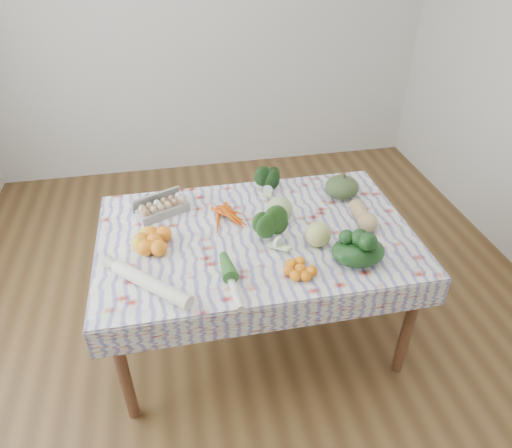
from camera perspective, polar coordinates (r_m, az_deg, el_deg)
name	(u,v)px	position (r m, az deg, el deg)	size (l,w,h in m)	color
ground	(256,330)	(2.95, 0.00, -13.07)	(4.50, 4.50, 0.00)	#55391D
wall_back	(204,17)	(4.26, -6.49, 24.37)	(4.00, 0.04, 2.80)	silver
dining_table	(256,245)	(2.48, 0.00, -2.66)	(1.60, 1.00, 0.75)	brown
tablecloth	(256,234)	(2.43, 0.00, -1.23)	(1.66, 1.06, 0.01)	silver
egg_carton	(163,209)	(2.60, -11.55, 1.89)	(0.29, 0.11, 0.08)	#969792
carrot_bunch	(227,217)	(2.52, -3.60, 0.83)	(0.22, 0.20, 0.04)	#D74B06
kale_bunch	(268,182)	(2.75, 1.53, 5.32)	(0.15, 0.14, 0.14)	black
kabocha_squash	(342,187)	(2.75, 10.70, 4.58)	(0.20, 0.20, 0.13)	#3C5129
cabbage	(279,210)	(2.48, 2.93, 1.81)	(0.15, 0.15, 0.15)	#9FB975
butternut_squash	(364,215)	(2.54, 13.30, 1.10)	(0.11, 0.23, 0.11)	tan
orange_cluster	(155,240)	(2.36, -12.55, -2.02)	(0.27, 0.27, 0.09)	orange
broccoli	(271,235)	(2.32, 1.91, -1.37)	(0.16, 0.16, 0.12)	#1E4616
mandarin_cluster	(300,268)	(2.17, 5.55, -5.53)	(0.19, 0.19, 0.06)	orange
grapefruit	(318,234)	(2.33, 7.75, -1.29)	(0.13, 0.13, 0.13)	#BEC266
spinach_bag	(358,251)	(2.27, 12.65, -3.34)	(0.26, 0.21, 0.12)	black
daikon	(151,284)	(2.13, -12.94, -7.32)	(0.07, 0.07, 0.47)	white
leek	(232,282)	(2.11, -3.06, -7.30)	(0.04, 0.04, 0.35)	silver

